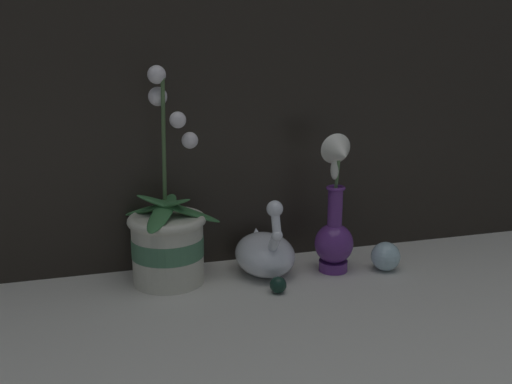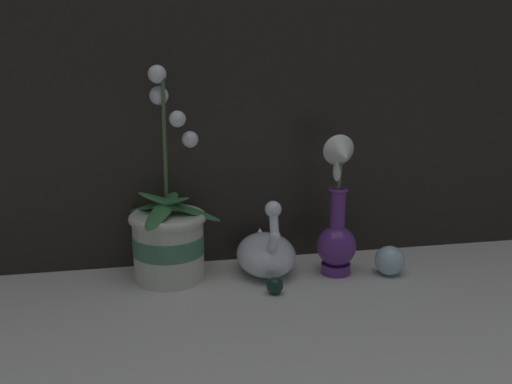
{
  "view_description": "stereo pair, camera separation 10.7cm",
  "coord_description": "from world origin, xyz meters",
  "px_view_note": "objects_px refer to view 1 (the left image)",
  "views": [
    {
      "loc": [
        -0.37,
        -1.02,
        0.5
      ],
      "look_at": [
        -0.04,
        0.12,
        0.19
      ],
      "focal_mm": 42.0,
      "sensor_mm": 36.0,
      "label": 1
    },
    {
      "loc": [
        -0.27,
        -1.04,
        0.5
      ],
      "look_at": [
        -0.04,
        0.12,
        0.19
      ],
      "focal_mm": 42.0,
      "sensor_mm": 36.0,
      "label": 2
    }
  ],
  "objects_px": {
    "orchid_potted_plant": "(168,239)",
    "swan_figurine": "(264,252)",
    "glass_sphere": "(386,256)",
    "blue_vase": "(335,221)"
  },
  "relations": [
    {
      "from": "swan_figurine",
      "to": "glass_sphere",
      "type": "xyz_separation_m",
      "value": [
        0.26,
        -0.06,
        -0.02
      ]
    },
    {
      "from": "swan_figurine",
      "to": "blue_vase",
      "type": "height_order",
      "value": "blue_vase"
    },
    {
      "from": "swan_figurine",
      "to": "glass_sphere",
      "type": "relative_size",
      "value": 3.02
    },
    {
      "from": "blue_vase",
      "to": "swan_figurine",
      "type": "bearing_deg",
      "value": 168.04
    },
    {
      "from": "swan_figurine",
      "to": "blue_vase",
      "type": "relative_size",
      "value": 0.64
    },
    {
      "from": "orchid_potted_plant",
      "to": "swan_figurine",
      "type": "height_order",
      "value": "orchid_potted_plant"
    },
    {
      "from": "blue_vase",
      "to": "glass_sphere",
      "type": "bearing_deg",
      "value": -13.53
    },
    {
      "from": "swan_figurine",
      "to": "glass_sphere",
      "type": "bearing_deg",
      "value": -12.63
    },
    {
      "from": "blue_vase",
      "to": "glass_sphere",
      "type": "height_order",
      "value": "blue_vase"
    },
    {
      "from": "glass_sphere",
      "to": "orchid_potted_plant",
      "type": "bearing_deg",
      "value": 171.45
    }
  ]
}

